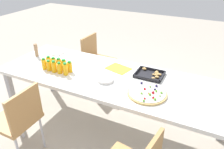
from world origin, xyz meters
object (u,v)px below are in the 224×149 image
Objects in this scene: juice_bottle_9 at (70,67)px; paper_folder at (118,68)px; juice_bottle_0 at (44,64)px; juice_bottle_6 at (54,63)px; plate_stack at (105,80)px; napkin_stack at (57,53)px; juice_bottle_1 at (49,66)px; snack_tray at (151,74)px; cardboard_tube at (36,50)px; juice_bottle_3 at (59,68)px; party_table at (111,81)px; juice_bottle_5 at (49,62)px; juice_bottle_2 at (54,67)px; juice_bottle_7 at (59,64)px; chair_far_left at (96,57)px; chair_near_left at (19,117)px; juice_bottle_8 at (64,65)px; fruit_pizza at (147,93)px; juice_bottle_4 at (65,69)px.

paper_folder is at bearing 33.78° from juice_bottle_9.
juice_bottle_0 is 0.11m from juice_bottle_6.
juice_bottle_9 is at bearing 178.69° from plate_stack.
juice_bottle_6 reaches higher than napkin_stack.
juice_bottle_1 reaches higher than plate_stack.
snack_tray is 1.78× the size of cardboard_tube.
party_table is at bearing 18.30° from juice_bottle_3.
juice_bottle_5 reaches higher than juice_bottle_9.
juice_bottle_2 and juice_bottle_7 have the same top height.
chair_far_left reaches higher than snack_tray.
juice_bottle_3 is at bearing -23.67° from cardboard_tube.
chair_far_left is at bearing 101.67° from juice_bottle_9.
juice_bottle_2 is 1.02× the size of juice_bottle_6.
juice_bottle_8 reaches higher than chair_near_left.
napkin_stack is at bearing 163.93° from fruit_pizza.
chair_near_left is 6.07× the size of juice_bottle_8.
chair_near_left is 2.75× the size of snack_tray.
juice_bottle_8 reaches higher than juice_bottle_9.
snack_tray is at bearing -44.86° from chair_near_left.
snack_tray is (1.00, 0.32, -0.05)m from juice_bottle_7.
juice_bottle_7 is 0.93× the size of napkin_stack.
juice_bottle_6 is (-0.07, 0.08, -0.00)m from juice_bottle_2.
party_table is 0.49m from fruit_pizza.
juice_bottle_3 is at bearing -1.22° from juice_bottle_0.
plate_stack is at bearing -90.88° from paper_folder.
juice_bottle_3 is at bearing 0.53° from juice_bottle_2.
napkin_stack is (-1.32, 0.03, -0.01)m from snack_tray.
juice_bottle_7 reaches higher than party_table.
juice_bottle_4 reaches higher than juice_bottle_7.
cardboard_tube reaches higher than party_table.
plate_stack reaches higher than paper_folder.
juice_bottle_0 is at bearing 177.89° from juice_bottle_2.
snack_tray is (1.04, -0.58, 0.24)m from chair_far_left.
juice_bottle_3 is at bearing -28.12° from juice_bottle_6.
juice_bottle_1 is 0.11m from juice_bottle_5.
juice_bottle_6 reaches higher than chair_far_left.
paper_folder is at bearing 26.55° from juice_bottle_0.
chair_far_left is 0.95m from juice_bottle_5.
juice_bottle_2 reaches higher than juice_bottle_9.
juice_bottle_9 is at bearing -167.55° from party_table.
plate_stack is at bearing 38.60° from chair_far_left.
juice_bottle_9 is 0.46m from plate_stack.
juice_bottle_7 is 0.15m from juice_bottle_9.
cardboard_tube is (-1.50, -0.15, 0.07)m from snack_tray.
party_table is 8.62× the size of snack_tray.
juice_bottle_1 is at bearing -135.57° from juice_bottle_7.
chair_far_left is 1.14m from plate_stack.
juice_bottle_2 is at bearing -163.72° from party_table.
party_table is at bearing 9.40° from juice_bottle_7.
juice_bottle_8 reaches higher than juice_bottle_5.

